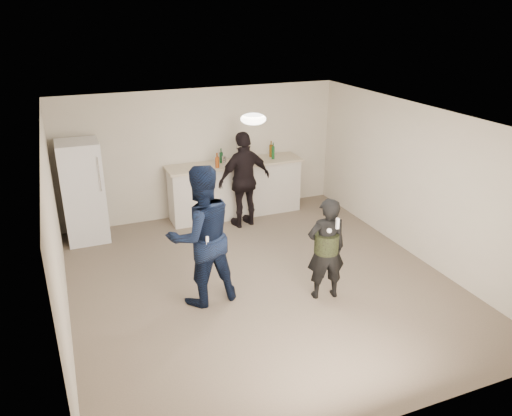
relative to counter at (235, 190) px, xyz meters
name	(u,v)px	position (x,y,z in m)	size (l,w,h in m)	color
floor	(261,282)	(-0.56, -2.67, -0.53)	(6.00, 6.00, 0.00)	#6B5B4C
ceiling	(262,120)	(-0.56, -2.67, 1.98)	(6.00, 6.00, 0.00)	silver
wall_back	(202,153)	(-0.56, 0.33, 0.72)	(6.00, 6.00, 0.00)	beige
wall_front	(387,320)	(-0.56, -5.67, 0.72)	(6.00, 6.00, 0.00)	beige
wall_left	(56,237)	(-3.31, -2.67, 0.72)	(6.00, 6.00, 0.00)	beige
wall_right	(418,183)	(2.19, -2.67, 0.72)	(6.00, 6.00, 0.00)	beige
counter	(235,190)	(0.00, 0.00, 0.00)	(2.60, 0.56, 1.05)	beige
counter_top	(235,163)	(0.00, 0.00, 0.55)	(2.68, 0.64, 0.04)	beige
fridge	(83,192)	(-2.84, -0.07, 0.38)	(0.70, 0.70, 1.80)	white
fridge_handle	(99,174)	(-2.56, -0.44, 0.78)	(0.02, 0.02, 0.60)	silver
ceiling_dome	(253,119)	(-0.56, -2.37, 1.93)	(0.36, 0.36, 0.16)	white
shaker	(224,160)	(-0.23, -0.05, 0.65)	(0.08, 0.08, 0.17)	silver
man	(201,236)	(-1.49, -2.80, 0.48)	(0.98, 0.76, 2.01)	#0F1E41
woman	(326,249)	(0.15, -3.35, 0.23)	(0.55, 0.36, 1.52)	black
camo_shorts	(326,243)	(0.15, -3.35, 0.32)	(0.34, 0.34, 0.28)	#273317
spectator	(244,180)	(-0.01, -0.54, 0.38)	(1.07, 0.44, 1.82)	black
remote_man	(207,241)	(-1.49, -3.08, 0.53)	(0.04, 0.04, 0.15)	white
nunchuk_man	(215,244)	(-1.37, -3.05, 0.45)	(0.07, 0.07, 0.07)	white
remote_woman	(338,223)	(0.15, -3.60, 0.72)	(0.04, 0.04, 0.15)	white
nunchuk_woman	(329,231)	(0.05, -3.57, 0.62)	(0.07, 0.07, 0.07)	white
bottle_cluster	(245,156)	(0.21, -0.03, 0.67)	(1.30, 0.36, 0.25)	#903F15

